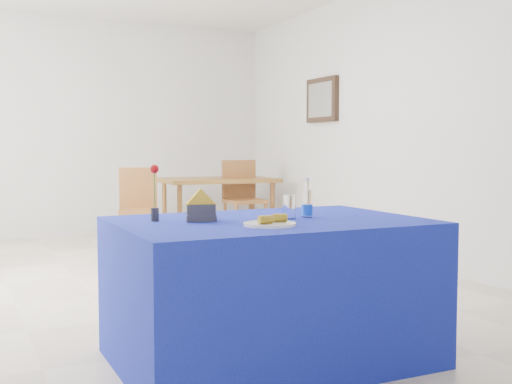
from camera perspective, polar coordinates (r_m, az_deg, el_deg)
floor at (r=5.29m, az=-8.40°, el=-8.54°), size 7.00×7.00×0.00m
room_shell at (r=5.20m, az=-8.60°, el=10.64°), size 7.00×7.00×7.00m
picture_frame at (r=7.67m, az=5.91°, el=8.14°), size 0.06×0.64×0.52m
picture_art at (r=7.66m, az=5.75°, el=8.15°), size 0.02×0.52×0.40m
plate at (r=3.14m, az=1.23°, el=-2.88°), size 0.26×0.26×0.01m
drinking_glass at (r=3.44m, az=2.98°, el=-1.31°), size 0.07×0.07×0.13m
salt_shaker at (r=3.38m, az=-4.22°, el=-1.80°), size 0.03×0.03×0.08m
pepper_shaker at (r=3.45m, az=-3.85°, el=-1.69°), size 0.03×0.03×0.08m
blue_table at (r=3.47m, az=1.23°, el=-8.70°), size 1.60×1.10×0.76m
water_bottle at (r=3.54m, az=4.56°, el=-1.09°), size 0.06×0.06×0.21m
napkin_holder at (r=3.33m, az=-4.90°, el=-1.79°), size 0.16×0.09×0.17m
rose_vase at (r=3.36m, az=-9.00°, el=-0.22°), size 0.05×0.05×0.29m
oak_table at (r=8.10m, az=-3.43°, el=0.70°), size 1.44×0.96×0.76m
chair_bg_left at (r=7.09m, az=-10.41°, el=-1.01°), size 0.50×0.50×0.92m
chair_bg_right at (r=7.89m, az=-1.23°, el=-0.17°), size 0.45×0.45×0.99m
banana_pieces at (r=3.13m, az=1.51°, el=-2.38°), size 0.17×0.09×0.04m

